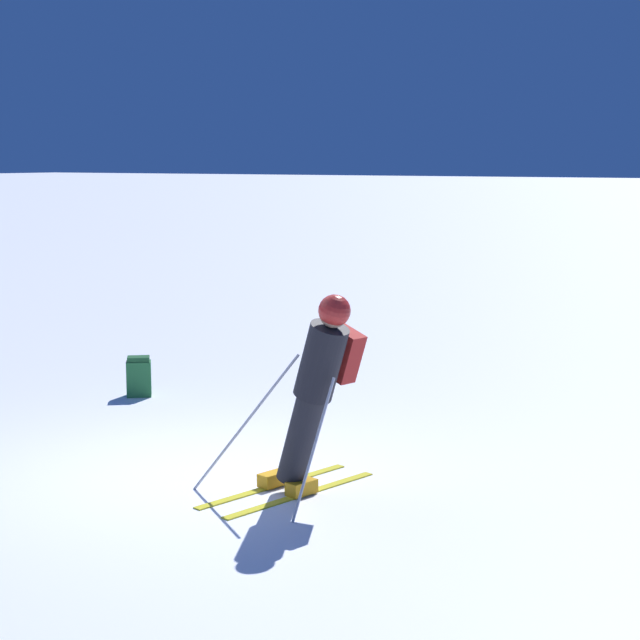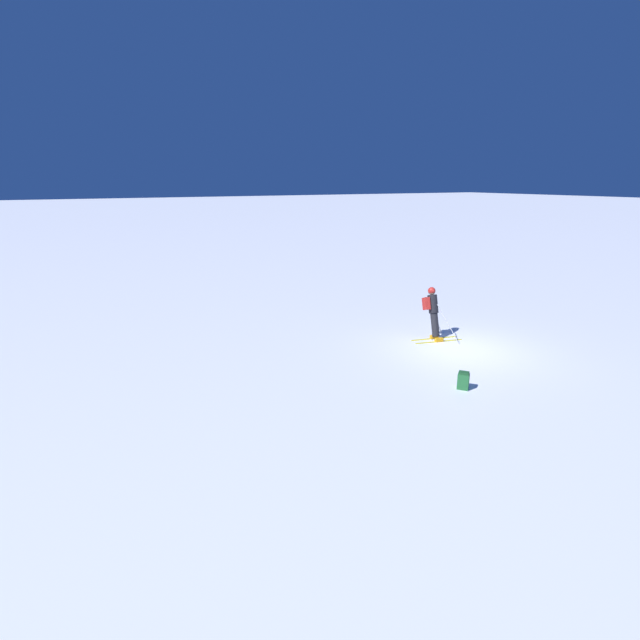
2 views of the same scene
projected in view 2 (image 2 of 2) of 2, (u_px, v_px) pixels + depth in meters
The scene contains 3 objects.
ground_plane at pixel (459, 349), 16.85m from camera, with size 300.00×300.00×0.00m, color white.
skier at pixel (433, 310), 17.83m from camera, with size 1.51×1.84×1.86m.
spare_backpack at pixel (463, 381), 13.60m from camera, with size 0.37×0.36×0.50m.
Camera 2 is at (-11.72, 11.79, 5.55)m, focal length 28.00 mm.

